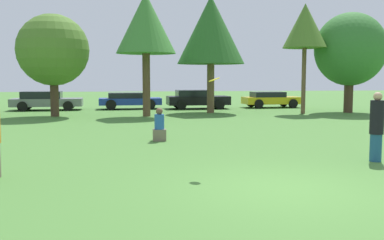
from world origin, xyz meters
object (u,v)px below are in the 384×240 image
object	(u,v)px
bystander_sitting	(159,127)
parked_car_yellow	(271,99)
tree_2	(146,24)
parked_car_black	(197,99)
parked_car_blue	(129,100)
person_catcher	(377,127)
tree_4	(305,26)
tree_3	(211,30)
frisbee	(214,80)
parked_car_grey	(46,100)
tree_5	(350,50)
tree_1	(53,50)

from	to	relation	value
bystander_sitting	parked_car_yellow	size ratio (longest dim) A/B	0.27
tree_2	parked_car_black	size ratio (longest dim) A/B	1.56
tree_2	parked_car_blue	bearing A→B (deg)	99.95
parked_car_black	bystander_sitting	bearing A→B (deg)	-106.02
person_catcher	tree_4	world-z (taller)	tree_4
tree_2	tree_3	distance (m)	4.43
person_catcher	tree_3	bearing A→B (deg)	-88.30
frisbee	parked_car_black	size ratio (longest dim) A/B	0.06
tree_4	parked_car_grey	world-z (taller)	tree_4
tree_2	tree_5	world-z (taller)	tree_2
frisbee	parked_car_blue	size ratio (longest dim) A/B	0.06
tree_2	parked_car_yellow	bearing A→B (deg)	32.87
bystander_sitting	tree_2	world-z (taller)	tree_2
tree_2	parked_car_blue	xyz separation A→B (m)	(-1.02, 5.82, -4.45)
bystander_sitting	parked_car_yellow	bearing A→B (deg)	59.80
tree_5	person_catcher	bearing A→B (deg)	-115.24
frisbee	parked_car_black	world-z (taller)	frisbee
bystander_sitting	parked_car_blue	size ratio (longest dim) A/B	0.26
parked_car_grey	parked_car_black	size ratio (longest dim) A/B	1.07
frisbee	tree_4	distance (m)	17.47
parked_car_grey	parked_car_black	bearing A→B (deg)	-3.06
parked_car_blue	person_catcher	bearing A→B (deg)	-74.71
parked_car_blue	tree_3	bearing A→B (deg)	-40.63
bystander_sitting	tree_2	distance (m)	10.59
parked_car_black	tree_1	bearing A→B (deg)	-153.49
tree_1	parked_car_blue	distance (m)	7.27
bystander_sitting	tree_5	size ratio (longest dim) A/B	0.19
parked_car_grey	parked_car_yellow	size ratio (longest dim) A/B	1.11
bystander_sitting	tree_1	bearing A→B (deg)	117.16
frisbee	parked_car_grey	bearing A→B (deg)	110.73
parked_car_grey	parked_car_black	world-z (taller)	parked_car_black
parked_car_grey	parked_car_blue	xyz separation A→B (m)	(5.48, 0.28, -0.03)
tree_5	parked_car_yellow	distance (m)	6.80
parked_car_blue	parked_car_yellow	xyz separation A→B (m)	(10.12, 0.06, -0.01)
bystander_sitting	tree_4	world-z (taller)	tree_4
person_catcher	tree_3	size ratio (longest dim) A/B	0.25
bystander_sitting	frisbee	bearing A→B (deg)	-79.07
tree_2	tree_3	size ratio (longest dim) A/B	0.96
frisbee	parked_car_black	xyz separation A→B (m)	(2.57, 19.99, -1.42)
frisbee	tree_4	bearing A→B (deg)	61.17
tree_1	parked_car_grey	world-z (taller)	tree_1
bystander_sitting	parked_car_black	size ratio (longest dim) A/B	0.26
tree_2	tree_4	bearing A→B (deg)	3.47
tree_1	parked_car_black	bearing A→B (deg)	29.30
frisbee	parked_car_grey	distance (m)	21.48
frisbee	tree_5	bearing A→B (deg)	53.61
frisbee	parked_car_yellow	xyz separation A→B (m)	(8.02, 20.38, -1.50)
person_catcher	parked_car_yellow	bearing A→B (deg)	-104.01
tree_2	parked_car_black	distance (m)	7.93
parked_car_yellow	tree_3	bearing A→B (deg)	-145.19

